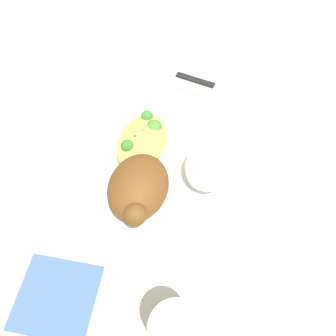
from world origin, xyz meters
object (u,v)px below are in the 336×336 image
Objects in this scene: mac_cheese_with_broccoli at (143,140)px; napkin at (56,297)px; plate at (168,173)px; fork at (210,97)px; rice_pile at (208,167)px; knife at (214,85)px; water_glass at (175,332)px; roasted_chicken at (138,188)px.

mac_cheese_with_broccoli is 0.26m from napkin.
fork is at bearing 171.56° from plate.
napkin is (0.26, -0.04, -0.03)m from mac_cheese_with_broccoli.
mac_cheese_with_broccoli is (-0.02, -0.11, -0.00)m from rice_pile.
plate is 2.51× the size of mac_cheese_with_broccoli.
mac_cheese_with_broccoli is at bearing -99.80° from rice_pile.
rice_pile is at bearing 8.87° from knife.
water_glass is at bearing 91.12° from napkin.
rice_pile reaches higher than knife.
water_glass is at bearing 26.63° from mac_cheese_with_broccoli.
napkin is at bearing -88.88° from water_glass.
fork is (-0.17, -0.03, -0.03)m from rice_pile.
roasted_chicken is 0.18m from napkin.
roasted_chicken reaches higher than plate.
fork is 1.36× the size of napkin.
plate is 3.01× the size of water_glass.
napkin is at bearing -22.02° from plate.
fork is at bearing 163.96° from napkin.
water_glass reaches higher than roasted_chicken.
napkin is (0.00, -0.16, -0.05)m from water_glass.
knife is (-0.18, 0.08, -0.03)m from mac_cheese_with_broccoli.
mac_cheese_with_broccoli reaches higher than rice_pile.
roasted_chicken reaches higher than knife.
mac_cheese_with_broccoli is 0.81× the size of fork.
rice_pile is 0.82× the size of napkin.
napkin is at bearing -20.70° from roasted_chicken.
plate is 1.52× the size of knife.
plate is at bearing 157.98° from napkin.
plate reaches higher than napkin.
roasted_chicken is at bearing -11.42° from knife.
rice_pile is 0.46× the size of knife.
mac_cheese_with_broccoli reaches higher than knife.
plate is at bearing 154.33° from roasted_chicken.
plate reaches higher than fork.
mac_cheese_with_broccoli is (-0.09, -0.03, -0.01)m from roasted_chicken.
water_glass reaches higher than rice_pile.
knife reaches higher than fork.
water_glass is (0.25, 0.13, 0.01)m from mac_cheese_with_broccoli.
rice_pile is (-0.07, 0.09, -0.01)m from roasted_chicken.
mac_cheese_with_broccoli is 1.20× the size of water_glass.
water_glass is at bearing 3.28° from rice_pile.
mac_cheese_with_broccoli is 0.18m from fork.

